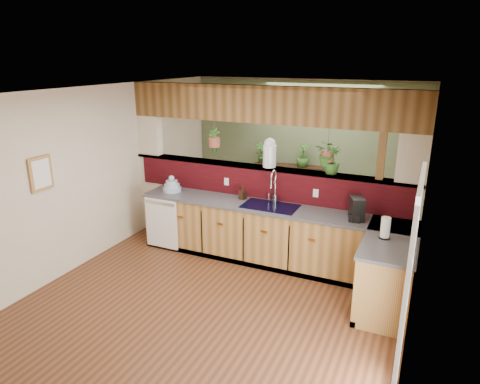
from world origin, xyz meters
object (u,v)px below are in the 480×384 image
at_px(glass_jar, 270,153).
at_px(soap_dispenser, 243,193).
at_px(faucet, 274,185).
at_px(coffee_maker, 356,210).
at_px(paper_towel, 385,228).
at_px(dish_stack, 172,186).
at_px(shelving_console, 288,187).

bearing_deg(glass_jar, soap_dispenser, -143.69).
relative_size(faucet, coffee_maker, 1.66).
height_order(faucet, paper_towel, faucet).
bearing_deg(glass_jar, dish_stack, -167.12).
bearing_deg(faucet, soap_dispenser, -177.39).
relative_size(paper_towel, glass_jar, 0.65).
bearing_deg(soap_dispenser, paper_towel, -16.49).
distance_m(faucet, dish_stack, 1.73).
distance_m(coffee_maker, shelving_console, 2.93).
xyz_separation_m(dish_stack, coffee_maker, (2.96, -0.05, 0.06)).
bearing_deg(dish_stack, soap_dispenser, 5.05).
distance_m(faucet, shelving_console, 2.28).
bearing_deg(soap_dispenser, glass_jar, 36.31).
distance_m(soap_dispenser, shelving_console, 2.21).
height_order(soap_dispenser, paper_towel, paper_towel).
xyz_separation_m(faucet, soap_dispenser, (-0.50, -0.02, -0.17)).
xyz_separation_m(coffee_maker, shelving_console, (-1.72, 2.31, -0.54)).
distance_m(paper_towel, shelving_console, 3.56).
distance_m(dish_stack, glass_jar, 1.71).
height_order(paper_towel, shelving_console, paper_towel).
bearing_deg(coffee_maker, faucet, 149.47).
relative_size(dish_stack, glass_jar, 0.68).
xyz_separation_m(dish_stack, paper_towel, (3.39, -0.54, 0.05)).
xyz_separation_m(faucet, dish_stack, (-1.71, -0.13, -0.20)).
bearing_deg(soap_dispenser, faucet, 2.61).
relative_size(dish_stack, paper_towel, 1.06).
xyz_separation_m(coffee_maker, glass_jar, (-1.41, 0.41, 0.57)).
distance_m(soap_dispenser, glass_jar, 0.74).
relative_size(coffee_maker, shelving_console, 0.23).
height_order(dish_stack, coffee_maker, coffee_maker).
distance_m(faucet, paper_towel, 1.81).
bearing_deg(glass_jar, faucet, -54.30).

